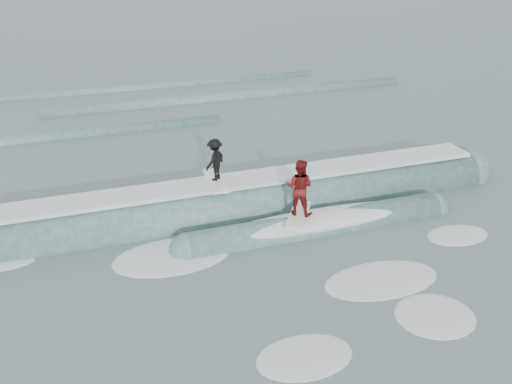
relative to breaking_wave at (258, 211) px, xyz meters
name	(u,v)px	position (x,y,z in m)	size (l,w,h in m)	color
ground	(286,260)	(-0.30, -3.37, -0.04)	(160.00, 160.00, 0.00)	#3F525C
breaking_wave	(258,211)	(0.00, 0.00, 0.00)	(20.75, 3.93, 2.29)	#335657
surfer_black	(215,162)	(-1.42, 0.36, 1.91)	(1.07, 2.04, 1.57)	white
surfer_red	(299,190)	(0.76, -1.84, 1.51)	(1.54, 1.98, 1.98)	silver
whitewater	(293,279)	(-0.51, -4.38, -0.04)	(15.88, 8.04, 0.10)	silver
far_swells	(145,108)	(-1.62, 14.28, -0.04)	(35.09, 8.65, 0.80)	#335657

